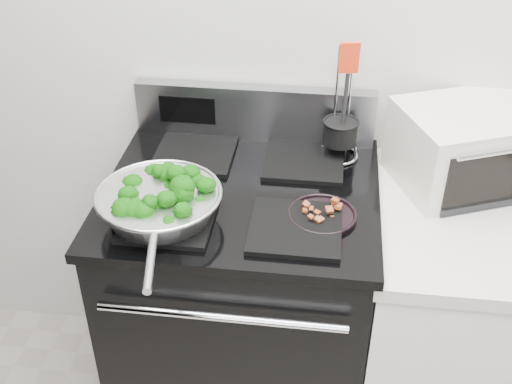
% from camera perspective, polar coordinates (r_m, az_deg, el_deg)
% --- Properties ---
extents(back_wall, '(4.00, 0.02, 2.70)m').
position_cam_1_polar(back_wall, '(1.95, 9.09, 15.02)').
color(back_wall, silver).
rests_on(back_wall, ground).
extents(gas_range, '(0.79, 0.69, 1.13)m').
position_cam_1_polar(gas_range, '(2.14, -1.16, -10.03)').
color(gas_range, black).
rests_on(gas_range, floor).
extents(counter, '(0.62, 0.68, 0.92)m').
position_cam_1_polar(counter, '(2.19, 17.28, -11.76)').
color(counter, white).
rests_on(counter, floor).
extents(skillet, '(0.34, 0.53, 0.07)m').
position_cam_1_polar(skillet, '(1.71, -8.59, -0.96)').
color(skillet, silver).
rests_on(skillet, gas_range).
extents(broccoli_pile, '(0.27, 0.27, 0.09)m').
position_cam_1_polar(broccoli_pile, '(1.71, -8.63, -0.39)').
color(broccoli_pile, black).
rests_on(broccoli_pile, skillet).
extents(bacon_plate, '(0.19, 0.19, 0.04)m').
position_cam_1_polar(bacon_plate, '(1.73, 5.91, -1.77)').
color(bacon_plate, black).
rests_on(bacon_plate, gas_range).
extents(utensil_holder, '(0.12, 0.12, 0.38)m').
position_cam_1_polar(utensil_holder, '(1.98, 7.46, 4.79)').
color(utensil_holder, silver).
rests_on(utensil_holder, gas_range).
extents(toaster_oven, '(0.49, 0.44, 0.23)m').
position_cam_1_polar(toaster_oven, '(1.98, 18.49, 3.85)').
color(toaster_oven, silver).
rests_on(toaster_oven, counter).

